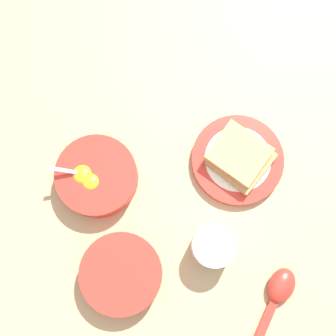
{
  "coord_description": "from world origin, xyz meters",
  "views": [
    {
      "loc": [
        -0.02,
        -0.12,
        0.9
      ],
      "look_at": [
        0.06,
        0.05,
        0.02
      ],
      "focal_mm": 50.0,
      "sensor_mm": 36.0,
      "label": 1
    }
  ],
  "objects_px": {
    "toast_plate": "(237,160)",
    "soup_spoon": "(279,291)",
    "drinking_cup": "(213,246)",
    "toast_sandwich": "(240,157)",
    "egg_bowl": "(97,177)",
    "congee_bowl": "(121,274)"
  },
  "relations": [
    {
      "from": "egg_bowl",
      "to": "toast_sandwich",
      "type": "bearing_deg",
      "value": -16.48
    },
    {
      "from": "drinking_cup",
      "to": "toast_sandwich",
      "type": "bearing_deg",
      "value": 48.04
    },
    {
      "from": "toast_plate",
      "to": "toast_sandwich",
      "type": "height_order",
      "value": "toast_sandwich"
    },
    {
      "from": "congee_bowl",
      "to": "toast_plate",
      "type": "bearing_deg",
      "value": 20.32
    },
    {
      "from": "congee_bowl",
      "to": "drinking_cup",
      "type": "distance_m",
      "value": 0.18
    },
    {
      "from": "soup_spoon",
      "to": "drinking_cup",
      "type": "bearing_deg",
      "value": 122.24
    },
    {
      "from": "soup_spoon",
      "to": "drinking_cup",
      "type": "height_order",
      "value": "drinking_cup"
    },
    {
      "from": "toast_plate",
      "to": "drinking_cup",
      "type": "bearing_deg",
      "value": -131.6
    },
    {
      "from": "toast_sandwich",
      "to": "congee_bowl",
      "type": "bearing_deg",
      "value": -159.74
    },
    {
      "from": "toast_plate",
      "to": "soup_spoon",
      "type": "bearing_deg",
      "value": -98.65
    },
    {
      "from": "egg_bowl",
      "to": "congee_bowl",
      "type": "height_order",
      "value": "egg_bowl"
    },
    {
      "from": "soup_spoon",
      "to": "congee_bowl",
      "type": "xyz_separation_m",
      "value": [
        -0.25,
        0.15,
        0.01
      ]
    },
    {
      "from": "toast_sandwich",
      "to": "congee_bowl",
      "type": "xyz_separation_m",
      "value": [
        -0.29,
        -0.11,
        -0.01
      ]
    },
    {
      "from": "egg_bowl",
      "to": "soup_spoon",
      "type": "distance_m",
      "value": 0.4
    },
    {
      "from": "toast_sandwich",
      "to": "soup_spoon",
      "type": "relative_size",
      "value": 1.08
    },
    {
      "from": "toast_plate",
      "to": "congee_bowl",
      "type": "relative_size",
      "value": 1.2
    },
    {
      "from": "toast_plate",
      "to": "soup_spoon",
      "type": "relative_size",
      "value": 1.36
    },
    {
      "from": "egg_bowl",
      "to": "soup_spoon",
      "type": "relative_size",
      "value": 1.17
    },
    {
      "from": "egg_bowl",
      "to": "toast_sandwich",
      "type": "relative_size",
      "value": 1.09
    },
    {
      "from": "toast_plate",
      "to": "drinking_cup",
      "type": "distance_m",
      "value": 0.18
    },
    {
      "from": "toast_plate",
      "to": "toast_sandwich",
      "type": "bearing_deg",
      "value": 10.13
    },
    {
      "from": "toast_plate",
      "to": "toast_sandwich",
      "type": "xyz_separation_m",
      "value": [
        0.0,
        0.0,
        0.03
      ]
    }
  ]
}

